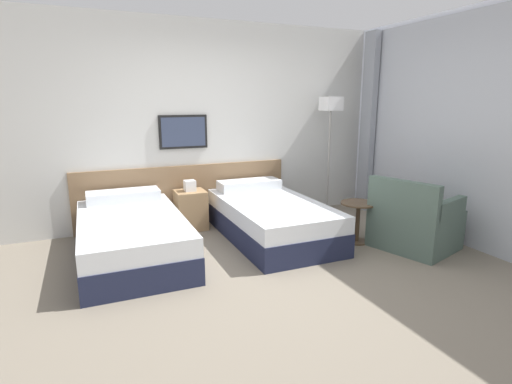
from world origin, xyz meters
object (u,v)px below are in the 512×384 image
object	(u,v)px
side_table	(358,214)
armchair	(414,224)
bed_near_window	(271,218)
floor_lamp	(331,116)
bed_near_door	(132,236)
nightstand	(191,209)

from	to	relation	value
side_table	armchair	distance (m)	0.63
bed_near_window	armchair	distance (m)	1.67
bed_near_window	floor_lamp	distance (m)	1.83
bed_near_door	bed_near_window	bearing A→B (deg)	0.00
bed_near_door	side_table	xyz separation A→B (m)	(2.54, -0.58, 0.10)
bed_near_door	floor_lamp	xyz separation A→B (m)	(2.89, 0.61, 1.21)
floor_lamp	armchair	world-z (taller)	floor_lamp
side_table	bed_near_door	bearing A→B (deg)	167.23
bed_near_window	floor_lamp	size ratio (longest dim) A/B	1.12
bed_near_window	side_table	size ratio (longest dim) A/B	3.91
bed_near_window	bed_near_door	bearing A→B (deg)	180.00
side_table	armchair	bearing A→B (deg)	-40.79
floor_lamp	nightstand	bearing A→B (deg)	177.00
floor_lamp	side_table	world-z (taller)	floor_lamp
side_table	armchair	size ratio (longest dim) A/B	0.49
bed_near_window	nightstand	xyz separation A→B (m)	(-0.83, 0.72, 0.03)
bed_near_window	armchair	xyz separation A→B (m)	(1.35, -0.99, 0.04)
nightstand	armchair	size ratio (longest dim) A/B	0.65
nightstand	side_table	xyz separation A→B (m)	(1.71, -1.30, 0.08)
bed_near_door	side_table	size ratio (longest dim) A/B	3.91
bed_near_window	side_table	distance (m)	1.05
side_table	nightstand	bearing A→B (deg)	142.83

